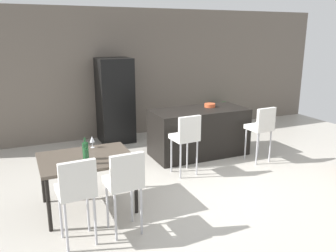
{
  "coord_description": "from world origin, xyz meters",
  "views": [
    {
      "loc": [
        -2.72,
        -4.61,
        2.35
      ],
      "look_at": [
        -0.45,
        0.48,
        0.85
      ],
      "focal_mm": 36.97,
      "sensor_mm": 36.0,
      "label": 1
    }
  ],
  "objects_px": {
    "dining_table": "(87,162)",
    "fruit_bowl": "(210,105)",
    "bar_chair_left": "(186,136)",
    "dining_chair_near": "(77,188)",
    "bar_chair_middle": "(261,126)",
    "dining_chair_far": "(125,180)",
    "potted_plant": "(224,112)",
    "kitchen_island": "(199,132)",
    "refrigerator": "(115,100)",
    "wine_bottle_right": "(86,156)",
    "wine_bottle_end": "(85,151)",
    "wine_glass_left": "(92,139)"
  },
  "relations": [
    {
      "from": "fruit_bowl",
      "to": "dining_chair_near",
      "type": "bearing_deg",
      "value": -143.43
    },
    {
      "from": "kitchen_island",
      "to": "bar_chair_middle",
      "type": "distance_m",
      "value": 1.21
    },
    {
      "from": "dining_table",
      "to": "wine_glass_left",
      "type": "distance_m",
      "value": 0.45
    },
    {
      "from": "wine_glass_left",
      "to": "potted_plant",
      "type": "height_order",
      "value": "wine_glass_left"
    },
    {
      "from": "dining_table",
      "to": "fruit_bowl",
      "type": "relative_size",
      "value": 5.68
    },
    {
      "from": "potted_plant",
      "to": "bar_chair_middle",
      "type": "bearing_deg",
      "value": -107.29
    },
    {
      "from": "dining_table",
      "to": "wine_bottle_end",
      "type": "height_order",
      "value": "wine_bottle_end"
    },
    {
      "from": "dining_chair_far",
      "to": "refrigerator",
      "type": "height_order",
      "value": "refrigerator"
    },
    {
      "from": "bar_chair_middle",
      "to": "wine_glass_left",
      "type": "height_order",
      "value": "bar_chair_middle"
    },
    {
      "from": "bar_chair_middle",
      "to": "wine_glass_left",
      "type": "bearing_deg",
      "value": -178.0
    },
    {
      "from": "dining_chair_near",
      "to": "wine_bottle_end",
      "type": "bearing_deg",
      "value": 71.29
    },
    {
      "from": "bar_chair_middle",
      "to": "dining_chair_far",
      "type": "distance_m",
      "value": 3.3
    },
    {
      "from": "dining_table",
      "to": "dining_chair_near",
      "type": "bearing_deg",
      "value": -108.11
    },
    {
      "from": "potted_plant",
      "to": "dining_chair_near",
      "type": "bearing_deg",
      "value": -139.57
    },
    {
      "from": "dining_table",
      "to": "potted_plant",
      "type": "distance_m",
      "value": 4.95
    },
    {
      "from": "bar_chair_middle",
      "to": "wine_bottle_right",
      "type": "xyz_separation_m",
      "value": [
        -3.35,
        -0.74,
        0.15
      ]
    },
    {
      "from": "wine_bottle_end",
      "to": "potted_plant",
      "type": "xyz_separation_m",
      "value": [
        4.06,
        2.92,
        -0.46
      ]
    },
    {
      "from": "wine_bottle_end",
      "to": "bar_chair_middle",
      "type": "bearing_deg",
      "value": 9.57
    },
    {
      "from": "wine_glass_left",
      "to": "potted_plant",
      "type": "xyz_separation_m",
      "value": [
        3.88,
        2.47,
        -0.46
      ]
    },
    {
      "from": "kitchen_island",
      "to": "wine_bottle_right",
      "type": "xyz_separation_m",
      "value": [
        -2.49,
        -1.55,
        0.39
      ]
    },
    {
      "from": "dining_chair_near",
      "to": "wine_bottle_right",
      "type": "xyz_separation_m",
      "value": [
        0.23,
        0.58,
        0.15
      ]
    },
    {
      "from": "bar_chair_left",
      "to": "wine_bottle_end",
      "type": "bearing_deg",
      "value": -162.4
    },
    {
      "from": "kitchen_island",
      "to": "wine_bottle_end",
      "type": "xyz_separation_m",
      "value": [
        -2.47,
        -1.38,
        0.4
      ]
    },
    {
      "from": "kitchen_island",
      "to": "wine_bottle_end",
      "type": "bearing_deg",
      "value": -150.81
    },
    {
      "from": "kitchen_island",
      "to": "wine_bottle_right",
      "type": "height_order",
      "value": "wine_bottle_right"
    },
    {
      "from": "wine_bottle_right",
      "to": "fruit_bowl",
      "type": "distance_m",
      "value": 3.25
    },
    {
      "from": "bar_chair_left",
      "to": "refrigerator",
      "type": "relative_size",
      "value": 0.57
    },
    {
      "from": "wine_bottle_right",
      "to": "dining_table",
      "type": "bearing_deg",
      "value": 80.65
    },
    {
      "from": "dining_chair_near",
      "to": "refrigerator",
      "type": "relative_size",
      "value": 0.57
    },
    {
      "from": "bar_chair_left",
      "to": "dining_chair_far",
      "type": "relative_size",
      "value": 1.0
    },
    {
      "from": "wine_bottle_right",
      "to": "wine_bottle_end",
      "type": "height_order",
      "value": "wine_bottle_end"
    },
    {
      "from": "bar_chair_left",
      "to": "refrigerator",
      "type": "height_order",
      "value": "refrigerator"
    },
    {
      "from": "dining_table",
      "to": "dining_chair_far",
      "type": "distance_m",
      "value": 0.88
    },
    {
      "from": "dining_chair_near",
      "to": "wine_bottle_end",
      "type": "relative_size",
      "value": 3.54
    },
    {
      "from": "wine_bottle_end",
      "to": "fruit_bowl",
      "type": "bearing_deg",
      "value": 28.28
    },
    {
      "from": "bar_chair_middle",
      "to": "fruit_bowl",
      "type": "bearing_deg",
      "value": 121.1
    },
    {
      "from": "dining_table",
      "to": "wine_bottle_end",
      "type": "xyz_separation_m",
      "value": [
        -0.02,
        -0.08,
        0.19
      ]
    },
    {
      "from": "kitchen_island",
      "to": "wine_bottle_right",
      "type": "bearing_deg",
      "value": -148.05
    },
    {
      "from": "bar_chair_left",
      "to": "dining_chair_near",
      "type": "xyz_separation_m",
      "value": [
        -2.02,
        -1.31,
        0.0
      ]
    },
    {
      "from": "dining_chair_far",
      "to": "potted_plant",
      "type": "distance_m",
      "value": 5.27
    },
    {
      "from": "dining_table",
      "to": "dining_chair_near",
      "type": "xyz_separation_m",
      "value": [
        -0.27,
        -0.83,
        0.03
      ]
    },
    {
      "from": "bar_chair_middle",
      "to": "fruit_bowl",
      "type": "height_order",
      "value": "bar_chair_middle"
    },
    {
      "from": "dining_chair_near",
      "to": "wine_bottle_right",
      "type": "bearing_deg",
      "value": 68.22
    },
    {
      "from": "dining_table",
      "to": "potted_plant",
      "type": "height_order",
      "value": "dining_table"
    },
    {
      "from": "kitchen_island",
      "to": "dining_chair_far",
      "type": "height_order",
      "value": "dining_chair_far"
    },
    {
      "from": "bar_chair_left",
      "to": "wine_glass_left",
      "type": "xyz_separation_m",
      "value": [
        -1.58,
        -0.11,
        0.17
      ]
    },
    {
      "from": "potted_plant",
      "to": "refrigerator",
      "type": "bearing_deg",
      "value": 179.8
    },
    {
      "from": "refrigerator",
      "to": "fruit_bowl",
      "type": "relative_size",
      "value": 8.51
    },
    {
      "from": "wine_bottle_right",
      "to": "wine_bottle_end",
      "type": "xyz_separation_m",
      "value": [
        0.02,
        0.18,
        0.01
      ]
    },
    {
      "from": "potted_plant",
      "to": "fruit_bowl",
      "type": "bearing_deg",
      "value": -132.04
    }
  ]
}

